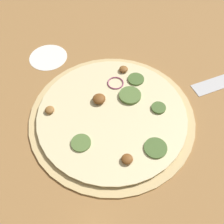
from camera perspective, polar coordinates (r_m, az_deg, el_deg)
ground_plane at (r=0.60m, az=0.00°, el=-1.03°), size 3.00×3.00×0.00m
pizza at (r=0.60m, az=0.09°, el=-0.61°), size 0.38×0.38×0.03m
flour_patch at (r=0.76m, az=-13.71°, el=11.52°), size 0.10×0.10×0.00m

